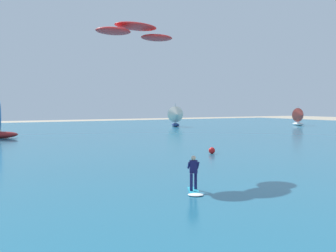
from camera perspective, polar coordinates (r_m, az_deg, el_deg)
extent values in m
cube|color=#236B89|center=(52.64, -18.96, -1.56)|extent=(160.00, 90.00, 0.10)
cube|color=#26B2CC|center=(18.62, 3.74, -9.36)|extent=(1.03, 1.45, 0.05)
cylinder|color=#19194C|center=(18.34, 3.42, -8.20)|extent=(0.14, 0.14, 0.80)
cylinder|color=#19194C|center=(18.72, 4.05, -7.97)|extent=(0.14, 0.14, 0.80)
cube|color=#19194C|center=(18.41, 3.75, -5.94)|extent=(0.42, 0.36, 0.60)
sphere|color=beige|center=(18.35, 3.75, -4.68)|extent=(0.22, 0.22, 0.22)
cylinder|color=#19194C|center=(18.46, 3.04, -5.76)|extent=(0.31, 0.49, 0.39)
cylinder|color=#19194C|center=(18.51, 4.40, -5.74)|extent=(0.31, 0.49, 0.39)
ellipsoid|color=white|center=(17.69, 4.06, -9.97)|extent=(0.90, 0.85, 0.08)
ellipsoid|color=red|center=(25.33, -4.71, 14.29)|extent=(3.36, 2.45, 0.35)
ellipsoid|color=red|center=(24.24, -8.00, 13.57)|extent=(2.57, 2.27, 0.35)
ellipsoid|color=red|center=(26.31, -1.67, 12.76)|extent=(2.57, 2.27, 0.35)
ellipsoid|color=white|center=(81.94, 18.47, 0.29)|extent=(1.73, 3.44, 0.62)
cylinder|color=silver|center=(82.00, 18.43, 1.65)|extent=(0.10, 0.10, 3.29)
cone|color=#D84C3F|center=(81.43, 18.74, 1.53)|extent=(2.98, 1.93, 2.76)
cylinder|color=silver|center=(51.44, -23.37, 1.77)|extent=(0.14, 0.14, 4.52)
ellipsoid|color=navy|center=(73.76, 1.11, 0.18)|extent=(2.25, 3.85, 0.68)
cylinder|color=silver|center=(73.85, 1.08, 1.86)|extent=(0.11, 0.11, 3.64)
cone|color=silver|center=(73.08, 1.23, 1.71)|extent=(3.39, 2.41, 3.06)
sphere|color=red|center=(32.67, 6.43, -3.58)|extent=(0.53, 0.53, 0.53)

